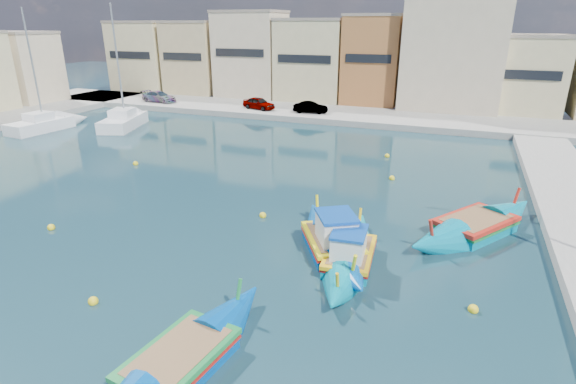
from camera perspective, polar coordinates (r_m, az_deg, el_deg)
The scene contains 12 objects.
ground at distance 20.33m, azimuth -17.05°, elevation -7.84°, with size 160.00×160.00×0.00m, color #112D35.
north_quay at distance 48.06m, azimuth 6.92°, elevation 9.66°, with size 80.00×8.00×0.60m, color gray.
north_townhouses at distance 53.51m, azimuth 16.43°, elevation 15.20°, with size 83.20×7.87×10.19m.
church_block at distance 53.76m, azimuth 20.58°, elevation 18.44°, with size 10.00×10.00×19.10m.
parked_cars at distance 51.42m, azimuth -8.19°, elevation 11.36°, with size 22.88×2.57×1.28m.
luzzu_turquoise_cabin at distance 18.94m, azimuth 7.82°, elevation -8.17°, with size 2.50×8.35×2.64m.
luzzu_blue_cabin at distance 19.81m, azimuth 5.69°, elevation -6.55°, with size 6.08×8.28×2.98m.
luzzu_cyan_mid at distance 23.17m, azimuth 22.65°, elevation -4.16°, with size 7.05×8.98×2.76m.
luzzu_blue_south at distance 14.15m, azimuth -13.57°, elevation -20.33°, with size 3.04×8.57×2.42m.
yacht_north at distance 47.68m, azimuth -19.28°, elevation 8.78°, with size 5.16×9.30×11.96m.
yacht_midnorth at distance 48.62m, azimuth -27.30°, elevation 7.83°, with size 3.06×8.28×11.51m.
mooring_buoys at distance 24.39m, azimuth -3.38°, elevation -1.80°, with size 22.63×22.95×0.36m.
Camera 1 is at (11.68, -13.72, 9.41)m, focal length 28.00 mm.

